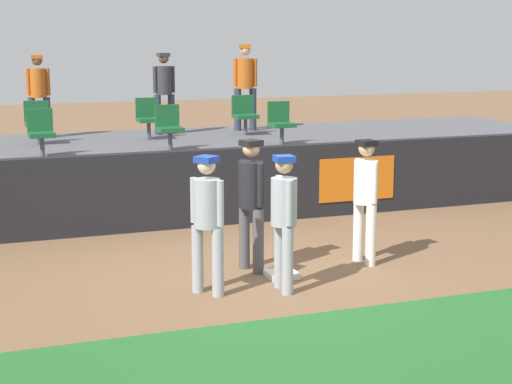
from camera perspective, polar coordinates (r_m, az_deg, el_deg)
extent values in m
plane|color=brown|center=(11.33, 0.36, -5.88)|extent=(60.00, 60.00, 0.00)
cube|color=#26662B|center=(8.75, 7.47, -11.10)|extent=(18.00, 2.80, 0.01)
cube|color=white|center=(11.35, 1.77, -5.66)|extent=(0.40, 0.40, 0.08)
cylinder|color=white|center=(12.16, 7.03, -2.67)|extent=(0.15, 0.15, 0.88)
cylinder|color=white|center=(11.91, 7.88, -2.98)|extent=(0.15, 0.15, 0.88)
cylinder|color=white|center=(11.88, 7.54, 0.68)|extent=(0.37, 0.37, 0.62)
sphere|color=tan|center=(11.81, 7.59, 3.00)|extent=(0.23, 0.23, 0.23)
cube|color=black|center=(11.80, 7.60, 3.35)|extent=(0.27, 0.27, 0.08)
cylinder|color=white|center=(12.04, 6.99, 0.93)|extent=(0.09, 0.09, 0.58)
cylinder|color=white|center=(11.71, 8.10, 0.62)|extent=(0.09, 0.09, 0.58)
ellipsoid|color=brown|center=(12.14, 7.36, -0.19)|extent=(0.14, 0.21, 0.28)
cylinder|color=#9EA3AD|center=(10.63, -4.03, -4.61)|extent=(0.15, 0.15, 0.87)
cylinder|color=#9EA3AD|center=(10.45, -2.63, -4.87)|extent=(0.15, 0.15, 0.87)
cylinder|color=#9EA3AD|center=(10.36, -3.38, -0.78)|extent=(0.47, 0.47, 0.61)
sphere|color=beige|center=(10.28, -3.41, 1.85)|extent=(0.23, 0.23, 0.23)
cube|color=#193899|center=(10.26, -3.42, 2.25)|extent=(0.33, 0.33, 0.08)
cylinder|color=#9EA3AD|center=(10.48, -4.29, -0.55)|extent=(0.09, 0.09, 0.57)
cylinder|color=#9EA3AD|center=(10.24, -2.46, -0.79)|extent=(0.09, 0.09, 0.57)
cylinder|color=#9EA3AD|center=(10.80, 1.64, -4.35)|extent=(0.15, 0.15, 0.86)
cylinder|color=#9EA3AD|center=(10.52, 2.18, -4.78)|extent=(0.15, 0.15, 0.86)
cylinder|color=#9EA3AD|center=(10.49, 1.93, -0.68)|extent=(0.35, 0.35, 0.61)
sphere|color=tan|center=(10.40, 1.94, 1.90)|extent=(0.23, 0.23, 0.23)
cube|color=#193899|center=(10.39, 1.95, 2.30)|extent=(0.25, 0.25, 0.08)
cylinder|color=#9EA3AD|center=(10.67, 1.58, -0.37)|extent=(0.09, 0.09, 0.57)
cylinder|color=#9EA3AD|center=(10.30, 2.29, -0.78)|extent=(0.09, 0.09, 0.57)
cylinder|color=#4C4C51|center=(11.66, -0.80, -3.11)|extent=(0.15, 0.15, 0.90)
cylinder|color=#4C4C51|center=(11.40, 0.16, -3.43)|extent=(0.15, 0.15, 0.90)
cylinder|color=black|center=(11.36, -0.33, 0.51)|extent=(0.43, 0.43, 0.64)
sphere|color=tan|center=(11.29, -0.33, 3.00)|extent=(0.24, 0.24, 0.24)
cube|color=black|center=(11.28, -0.34, 3.39)|extent=(0.31, 0.31, 0.08)
cylinder|color=black|center=(11.53, -0.95, 0.76)|extent=(0.09, 0.09, 0.60)
cylinder|color=black|center=(11.19, 0.30, 0.45)|extent=(0.09, 0.09, 0.60)
cube|color=black|center=(14.19, -4.30, 0.24)|extent=(18.00, 0.24, 1.32)
cube|color=orange|center=(15.19, 6.95, 0.90)|extent=(1.50, 0.02, 0.79)
cube|color=#59595E|center=(16.65, -6.76, 1.43)|extent=(18.00, 4.80, 1.13)
cylinder|color=#4C4C51|center=(17.12, -7.36, 4.26)|extent=(0.08, 0.08, 0.40)
cube|color=#19592D|center=(17.10, -7.38, 4.92)|extent=(0.44, 0.44, 0.08)
cube|color=#19592D|center=(17.26, -7.54, 5.78)|extent=(0.44, 0.06, 0.40)
cylinder|color=#4C4C51|center=(14.98, -14.46, 3.07)|extent=(0.08, 0.08, 0.40)
cube|color=#19592D|center=(14.95, -14.49, 3.83)|extent=(0.44, 0.44, 0.08)
cube|color=#19592D|center=(15.11, -14.61, 4.81)|extent=(0.44, 0.06, 0.40)
cylinder|color=#4C4C51|center=(16.77, -14.69, 3.86)|extent=(0.08, 0.08, 0.40)
cube|color=#19592D|center=(16.74, -14.73, 4.54)|extent=(0.48, 0.44, 0.08)
cube|color=#19592D|center=(16.91, -14.83, 5.41)|extent=(0.48, 0.06, 0.40)
cylinder|color=#4C4C51|center=(15.38, -5.91, 3.55)|extent=(0.08, 0.08, 0.40)
cube|color=#19592D|center=(15.36, -5.92, 4.29)|extent=(0.45, 0.44, 0.08)
cube|color=#19592D|center=(15.51, -6.12, 5.25)|extent=(0.45, 0.06, 0.40)
cylinder|color=#4C4C51|center=(17.71, -0.73, 4.56)|extent=(0.08, 0.08, 0.40)
cube|color=#19592D|center=(17.69, -0.73, 5.21)|extent=(0.48, 0.44, 0.08)
cube|color=#19592D|center=(17.84, -0.94, 6.03)|extent=(0.48, 0.06, 0.40)
cylinder|color=#4C4C51|center=(16.07, 1.79, 3.92)|extent=(0.08, 0.08, 0.40)
cube|color=#19592D|center=(16.05, 1.79, 4.63)|extent=(0.44, 0.44, 0.08)
cube|color=#19592D|center=(16.20, 1.54, 5.54)|extent=(0.44, 0.06, 0.40)
cylinder|color=#33384C|center=(18.01, -5.82, 5.33)|extent=(0.14, 0.14, 0.85)
cylinder|color=#33384C|center=(17.91, -6.76, 5.28)|extent=(0.14, 0.14, 0.85)
cylinder|color=#333338|center=(17.91, -6.33, 7.61)|extent=(0.35, 0.35, 0.60)
sphere|color=brown|center=(17.89, -6.37, 9.11)|extent=(0.22, 0.22, 0.22)
cube|color=#333338|center=(17.89, -6.37, 9.34)|extent=(0.25, 0.25, 0.08)
cylinder|color=#333338|center=(17.97, -5.73, 7.70)|extent=(0.09, 0.09, 0.56)
cylinder|color=#333338|center=(17.84, -6.95, 7.65)|extent=(0.09, 0.09, 0.56)
cylinder|color=#33384C|center=(17.78, -14.12, 4.97)|extent=(0.14, 0.14, 0.84)
cylinder|color=#33384C|center=(17.79, -15.10, 4.93)|extent=(0.14, 0.14, 0.84)
cylinder|color=#BF5919|center=(17.73, -14.72, 7.25)|extent=(0.36, 0.36, 0.59)
sphere|color=brown|center=(17.71, -14.79, 8.74)|extent=(0.22, 0.22, 0.22)
cube|color=#BF5919|center=(17.71, -14.80, 8.97)|extent=(0.26, 0.26, 0.08)
cylinder|color=#BF5919|center=(17.72, -14.09, 7.34)|extent=(0.09, 0.09, 0.55)
cylinder|color=#BF5919|center=(17.74, -15.36, 7.28)|extent=(0.09, 0.09, 0.55)
cylinder|color=#33384C|center=(18.57, -0.22, 5.68)|extent=(0.16, 0.16, 0.93)
cylinder|color=#33384C|center=(18.57, -1.27, 5.68)|extent=(0.16, 0.16, 0.93)
cylinder|color=#BF5919|center=(18.51, -0.75, 8.13)|extent=(0.46, 0.46, 0.66)
sphere|color=beige|center=(18.50, -0.75, 9.72)|extent=(0.24, 0.24, 0.24)
cube|color=#BF5919|center=(18.50, -0.75, 9.97)|extent=(0.32, 0.32, 0.09)
cylinder|color=#BF5919|center=(18.52, -0.06, 8.20)|extent=(0.10, 0.10, 0.61)
cylinder|color=#BF5919|center=(18.51, -1.43, 8.19)|extent=(0.10, 0.10, 0.61)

